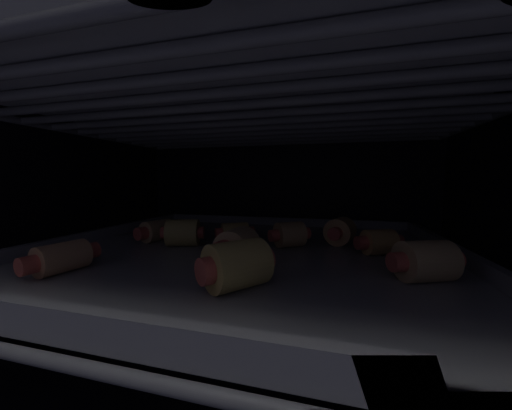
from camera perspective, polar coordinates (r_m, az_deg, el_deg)
ground_plane at (r=34.80cm, az=-1.55°, el=-25.86°), size 54.30×45.15×1.20cm
oven_wall_back at (r=51.35cm, az=5.45°, el=6.67°), size 54.30×1.20×37.56cm
oven_wall_left at (r=45.32cm, az=-35.99°, el=5.98°), size 1.20×42.75×37.56cm
heating_element at (r=34.99cm, az=-1.72°, el=36.30°), size 41.52×17.37×1.69cm
oven_rack_lower at (r=31.10cm, az=-1.59°, el=-11.09°), size 49.54×41.90×0.72cm
baking_tray_lower at (r=30.88cm, az=-1.59°, el=-9.62°), size 41.81×37.15×1.96cm
pig_in_blanket_lower_0 at (r=34.74cm, az=16.90°, el=-5.18°), size 3.95×4.97×3.20cm
pig_in_blanket_lower_1 at (r=32.31cm, az=6.94°, el=-6.03°), size 4.84×4.12×2.89cm
pig_in_blanket_lower_2 at (r=37.51cm, az=-19.55°, el=-4.94°), size 3.57×6.23×2.65cm
pig_in_blanket_lower_3 at (r=24.90cm, az=31.47°, el=-9.80°), size 5.71×4.27×3.11cm
pig_in_blanket_lower_4 at (r=28.42cm, az=-35.07°, el=-8.84°), size 3.15×6.19×2.50cm
pig_in_blanket_lower_5 at (r=20.00cm, az=-3.97°, el=-12.17°), size 5.20×5.49×3.40cm
pig_in_blanket_lower_6 at (r=34.68cm, az=-4.36°, el=-5.63°), size 4.85×3.76×2.44cm
pig_in_blanket_lower_7 at (r=31.44cm, az=23.97°, el=-6.98°), size 5.11×3.64×2.63cm
pig_in_blanket_lower_8 at (r=33.58cm, az=-14.82°, el=-5.53°), size 5.09×4.06×3.14cm
pig_in_blanket_lower_9 at (r=25.20cm, az=-3.88°, el=-8.62°), size 3.68×5.71×3.35cm
oven_rack_upper at (r=30.60cm, az=-1.66°, el=17.33°), size 49.63×41.90×0.80cm
baking_tray_upper at (r=30.83cm, az=-1.66°, el=19.15°), size 41.81×37.15×2.18cm
pig_in_blanket_upper_0 at (r=33.85cm, az=-15.98°, el=20.63°), size 5.34×3.01×2.56cm
pig_in_blanket_upper_1 at (r=35.75cm, az=15.38°, el=19.84°), size 3.67×5.14×2.63cm
pig_in_blanket_upper_2 at (r=22.15cm, az=33.59°, el=29.78°), size 3.57×4.54×3.21cm
pig_in_blanket_upper_4 at (r=49.24cm, az=-9.27°, el=16.04°), size 5.85×4.14×3.09cm
pig_in_blanket_upper_5 at (r=36.54cm, az=23.60°, el=19.75°), size 3.89×5.33×3.21cm
pig_in_blanket_upper_6 at (r=32.29cm, az=-9.01°, el=22.25°), size 6.27×4.77×3.31cm
pig_in_blanket_upper_7 at (r=43.32cm, az=-3.98°, el=17.85°), size 3.47×5.71×3.40cm
pig_in_blanket_upper_8 at (r=23.39cm, az=-6.37°, el=28.61°), size 3.90×6.23×2.84cm
pig_in_blanket_upper_9 at (r=26.79cm, az=21.99°, el=25.17°), size 5.08×4.70×2.87cm
pig_in_blanket_upper_10 at (r=32.26cm, az=28.90°, el=21.08°), size 6.48×3.98×2.62cm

